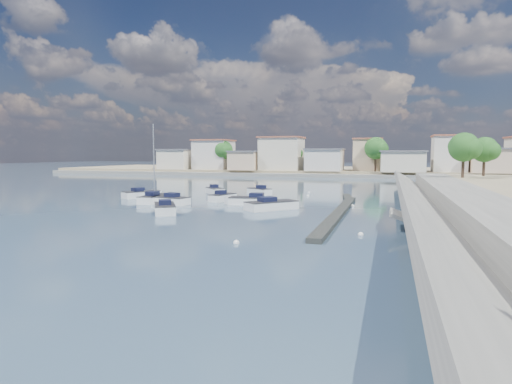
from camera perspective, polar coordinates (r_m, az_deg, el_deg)
ground at (r=69.57m, az=8.03°, el=0.55°), size 400.00×400.00×0.00m
seawall_walkway at (r=42.28m, az=27.12°, el=-1.65°), size 5.00×90.00×1.80m
breakwater at (r=41.68m, az=11.23°, el=-2.29°), size 2.00×31.02×0.35m
far_shore_land at (r=121.05m, az=12.09°, el=2.74°), size 160.00×40.00×1.40m
far_shore_quay at (r=100.19m, az=10.95°, el=2.12°), size 160.00×2.50×0.80m
far_town at (r=105.34m, az=17.18°, el=4.59°), size 113.01×12.80×8.35m
shore_trees at (r=96.58m, az=15.76°, el=5.37°), size 74.56×38.32×7.92m
motorboat_a at (r=40.71m, az=-12.08°, el=-2.18°), size 3.90×4.81×1.48m
motorboat_b at (r=49.91m, az=-4.33°, el=-0.76°), size 2.43×4.16×1.48m
motorboat_c at (r=47.57m, az=-11.78°, el=-1.14°), size 5.33×2.74×1.48m
motorboat_d at (r=46.11m, az=-0.84°, el=-1.23°), size 5.66×2.70×1.48m
motorboat_e at (r=55.48m, az=-14.81°, el=-0.32°), size 3.87×4.88×1.48m
motorboat_f at (r=57.79m, az=0.32°, el=0.06°), size 3.89×3.28×1.48m
motorboat_g at (r=58.58m, az=-5.42°, el=0.10°), size 3.76×4.00×1.48m
motorboat_h at (r=42.23m, az=2.42°, el=-1.82°), size 5.00×5.29×1.48m
sailboat at (r=49.85m, az=-13.24°, el=-0.83°), size 2.19×5.81×9.00m
mooring_buoys at (r=43.64m, az=10.00°, el=-2.10°), size 12.76×34.93×0.37m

